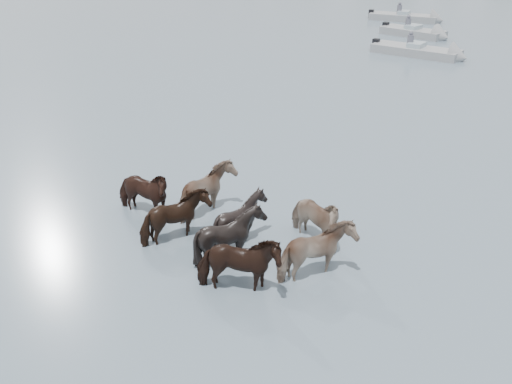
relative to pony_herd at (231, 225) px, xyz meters
The scene contains 5 objects.
ground 2.19m from the pony_herd, ahead, with size 400.00×400.00×0.00m, color #4C5C6D.
pony_herd is the anchor object (origin of this frame).
motorboat_a 28.62m from the pony_herd, 103.79° to the left, with size 4.86×2.03×1.92m.
motorboat_b 23.09m from the pony_herd, 100.67° to the left, with size 5.64×1.80×1.92m.
motorboat_f 34.57m from the pony_herd, 106.45° to the left, with size 5.66×2.79×1.92m.
Camera 1 is at (5.98, -9.35, 7.56)m, focal length 40.78 mm.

